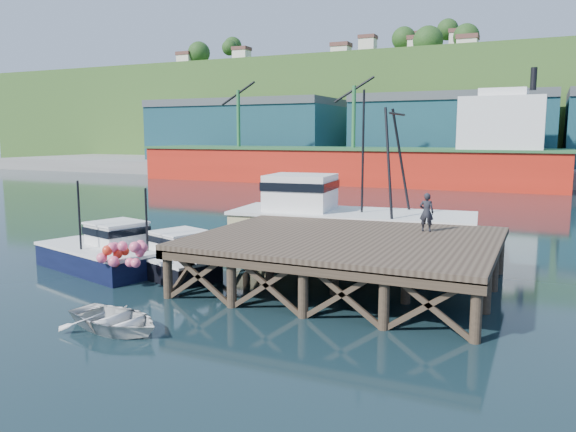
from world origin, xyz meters
The scene contains 12 objects.
ground centered at (0.00, 0.00, 0.00)m, with size 300.00×300.00×0.00m, color black.
wharf centered at (5.50, -0.19, 1.94)m, with size 12.00×10.00×2.62m.
far_quay centered at (0.00, 70.00, 1.00)m, with size 160.00×40.00×2.00m, color gray.
warehouse_left centered at (-35.00, 65.00, 6.50)m, with size 32.00×16.00×9.00m, color #184450.
warehouse_mid centered at (0.00, 65.00, 6.50)m, with size 28.00×16.00×9.00m, color #184450.
cargo_ship centered at (-8.46, 48.00, 3.31)m, with size 55.50×10.00×13.75m.
hillside centered at (0.00, 100.00, 11.00)m, with size 220.00×50.00×22.00m, color #2D511E.
boat_navy centered at (-5.89, -2.22, 0.85)m, with size 7.22×4.68×4.25m.
boat_black centered at (-2.87, -1.34, 0.72)m, with size 6.80×5.64×3.94m.
trawler centered at (3.23, 6.50, 1.77)m, with size 13.22×5.82×8.60m.
dinghy centered at (0.49, -8.43, 0.38)m, with size 2.60×3.64×0.75m, color silver.
dockworker centered at (8.28, 2.37, 2.97)m, with size 0.61×0.40×1.68m, color black.
Camera 1 is at (12.86, -21.96, 6.28)m, focal length 35.00 mm.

